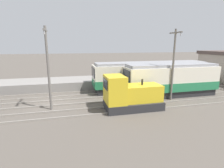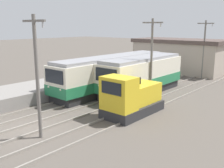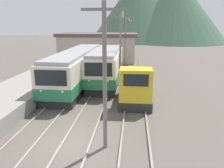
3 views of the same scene
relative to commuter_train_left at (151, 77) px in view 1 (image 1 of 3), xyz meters
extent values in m
plane|color=#564F47|center=(2.60, -11.27, -1.61)|extent=(200.00, 200.00, 0.00)
cube|color=gray|center=(-3.65, -11.27, -1.09)|extent=(4.50, 54.00, 1.05)
cube|color=gray|center=(-0.72, -11.27, -1.54)|extent=(0.10, 60.00, 0.14)
cube|color=gray|center=(0.72, -11.27, -1.54)|extent=(0.10, 60.00, 0.14)
cube|color=gray|center=(2.08, -11.27, -1.54)|extent=(0.10, 60.00, 0.14)
cube|color=gray|center=(3.52, -11.27, -1.54)|extent=(0.10, 60.00, 0.14)
cube|color=gray|center=(5.08, -11.27, -1.54)|extent=(0.10, 60.00, 0.14)
cube|color=gray|center=(6.52, -11.27, -1.54)|extent=(0.10, 60.00, 0.14)
cube|color=#28282B|center=(0.00, 0.01, -1.26)|extent=(2.58, 13.59, 0.70)
cube|color=silver|center=(0.00, 0.01, 0.32)|extent=(2.80, 14.15, 2.47)
cube|color=#267A4C|center=(0.00, 0.01, -0.47)|extent=(2.84, 14.19, 0.89)
cube|color=black|center=(0.00, -7.10, 0.82)|extent=(2.24, 0.06, 1.09)
sphere|color=silver|center=(-0.77, -7.11, -0.12)|extent=(0.18, 0.18, 0.18)
sphere|color=silver|center=(0.77, -7.11, -0.12)|extent=(0.18, 0.18, 0.18)
cube|color=#939399|center=(0.00, 0.01, 1.70)|extent=(2.46, 13.59, 0.28)
cube|color=#28282B|center=(2.80, 1.02, -1.26)|extent=(2.58, 9.74, 0.70)
cube|color=silver|center=(2.80, 1.02, 0.34)|extent=(2.80, 10.15, 2.51)
cube|color=#267A4C|center=(2.80, 1.02, -0.46)|extent=(2.84, 10.19, 0.90)
cube|color=black|center=(2.80, -4.09, 0.84)|extent=(2.24, 0.06, 1.10)
sphere|color=silver|center=(2.03, -4.10, -0.11)|extent=(0.18, 0.18, 0.18)
sphere|color=silver|center=(3.57, -4.10, -0.11)|extent=(0.18, 0.18, 0.18)
cube|color=#939399|center=(2.80, 1.02, 1.73)|extent=(2.46, 9.74, 0.28)
cube|color=#28282B|center=(5.80, -4.41, -1.26)|extent=(2.40, 4.89, 0.70)
cube|color=gold|center=(5.80, -6.08, 0.24)|extent=(2.28, 1.56, 2.30)
cube|color=black|center=(5.80, -6.88, 0.74)|extent=(1.68, 0.04, 0.83)
cube|color=gold|center=(5.80, -3.63, -0.21)|extent=(1.92, 3.22, 1.40)
cylinder|color=black|center=(5.80, -3.63, 0.74)|extent=(0.16, 0.16, 0.50)
cylinder|color=slate|center=(4.30, -11.36, 1.86)|extent=(0.20, 0.20, 6.95)
cube|color=slate|center=(4.30, -11.36, 4.98)|extent=(2.00, 0.12, 0.12)
cylinder|color=#B2B2B7|center=(5.10, -11.36, 4.78)|extent=(0.10, 0.10, 0.30)
cylinder|color=slate|center=(4.30, 0.22, 1.86)|extent=(0.20, 0.20, 6.95)
cube|color=slate|center=(4.30, 0.22, 4.98)|extent=(2.00, 0.12, 0.12)
cylinder|color=#B2B2B7|center=(5.10, 0.22, 4.78)|extent=(0.10, 0.10, 0.30)
camera|label=1|loc=(19.45, -9.63, 3.87)|focal=28.00mm
camera|label=2|loc=(16.72, -19.35, 4.75)|focal=42.00mm
camera|label=3|loc=(5.60, -21.04, 4.40)|focal=35.00mm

